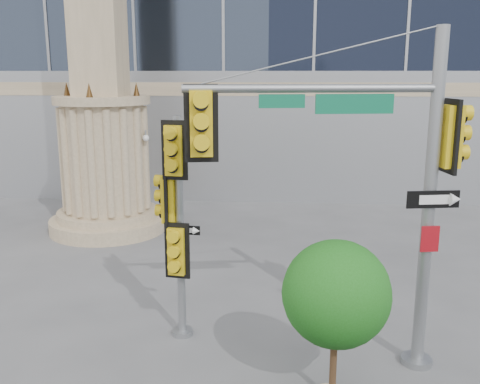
{
  "coord_description": "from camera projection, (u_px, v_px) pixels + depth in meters",
  "views": [
    {
      "loc": [
        0.4,
        -10.44,
        5.94
      ],
      "look_at": [
        -0.45,
        2.0,
        3.14
      ],
      "focal_mm": 40.0,
      "sensor_mm": 36.0,
      "label": 1
    }
  ],
  "objects": [
    {
      "name": "street_tree",
      "position": [
        338.0,
        298.0,
        9.48
      ],
      "size": [
        1.98,
        1.93,
        3.08
      ],
      "color": "#9C896A",
      "rests_on": "ground"
    },
    {
      "name": "monument",
      "position": [
        101.0,
        84.0,
        19.44
      ],
      "size": [
        4.4,
        4.4,
        16.6
      ],
      "color": "#9C896A",
      "rests_on": "ground"
    },
    {
      "name": "main_signal_pole",
      "position": [
        370.0,
        166.0,
        10.13
      ],
      "size": [
        5.25,
        1.26,
        6.79
      ],
      "rotation": [
        0.0,
        0.0,
        0.15
      ],
      "color": "slate",
      "rests_on": "ground"
    },
    {
      "name": "ground",
      "position": [
        254.0,
        355.0,
        11.49
      ],
      "size": [
        120.0,
        120.0,
        0.0
      ],
      "primitive_type": "plane",
      "color": "#545456",
      "rests_on": "ground"
    },
    {
      "name": "secondary_signal_pole",
      "position": [
        176.0,
        212.0,
        11.65
      ],
      "size": [
        0.87,
        0.72,
        5.04
      ],
      "rotation": [
        0.0,
        0.0,
        -0.14
      ],
      "color": "slate",
      "rests_on": "ground"
    }
  ]
}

